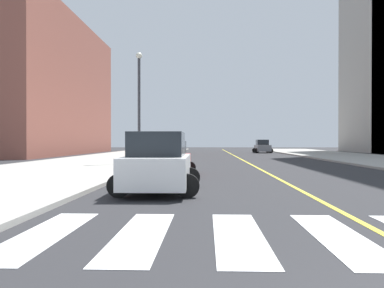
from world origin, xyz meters
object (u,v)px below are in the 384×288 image
at_px(car_gray_second, 262,147).
at_px(street_lamp, 139,98).
at_px(car_red_nearest, 170,159).
at_px(car_white_third, 158,164).

bearing_deg(car_gray_second, street_lamp, 66.98).
xyz_separation_m(car_red_nearest, car_gray_second, (10.17, 38.91, 0.11)).
bearing_deg(street_lamp, car_gray_second, 66.99).
bearing_deg(car_white_third, street_lamp, 101.67).
distance_m(car_red_nearest, car_gray_second, 40.22).
distance_m(car_red_nearest, street_lamp, 9.37).
height_order(car_gray_second, street_lamp, street_lamp).
bearing_deg(car_red_nearest, car_gray_second, 77.86).
xyz_separation_m(car_red_nearest, car_white_third, (0.21, -6.74, 0.14)).
xyz_separation_m(car_gray_second, car_white_third, (-9.95, -45.66, 0.03)).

